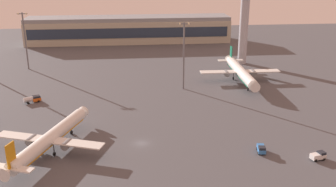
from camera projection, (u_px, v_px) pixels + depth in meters
The scene contains 10 objects.
ground_plane at pixel (141, 143), 114.71m from camera, with size 416.00×416.00×0.00m, color #4C4C51.
terminal_building at pixel (129, 29), 252.00m from camera, with size 129.51×22.40×16.40m.
control_tower at pixel (245, 15), 194.27m from camera, with size 8.00×8.00×42.98m.
airplane_taxiway_distant at pixel (50, 139), 108.42m from camera, with size 31.46×39.94×10.62m.
airplane_far_stand at pixel (240, 71), 171.52m from camera, with size 35.44×45.59×11.71m.
cargo_loader at pixel (261, 149), 108.82m from camera, with size 2.56×4.38×2.25m.
fuel_truck at pixel (33, 99), 146.92m from camera, with size 6.55×4.79×2.35m.
maintenance_van at pixel (318, 156), 104.98m from camera, with size 4.49×2.91×2.25m.
apron_light_central at pixel (184, 52), 157.51m from camera, with size 4.80×0.90×27.76m.
apron_light_east at pixel (25, 38), 186.60m from camera, with size 4.80×0.90×27.63m.
Camera 1 is at (-2.34, -103.78, 51.58)m, focal length 41.57 mm.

